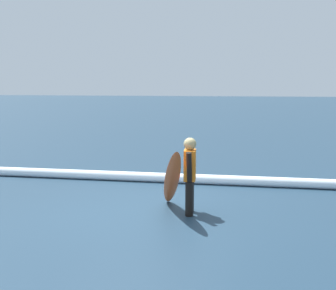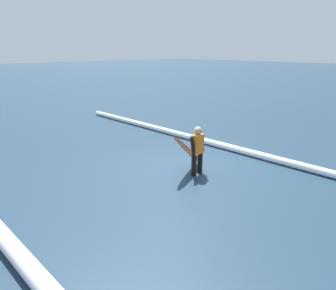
{
  "view_description": "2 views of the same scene",
  "coord_description": "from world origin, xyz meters",
  "views": [
    {
      "loc": [
        -1.95,
        7.8,
        2.27
      ],
      "look_at": [
        -0.55,
        0.55,
        1.28
      ],
      "focal_mm": 48.98,
      "sensor_mm": 36.0,
      "label": 1
    },
    {
      "loc": [
        -6.43,
        6.4,
        3.34
      ],
      "look_at": [
        -0.76,
        1.07,
        1.03
      ],
      "focal_mm": 34.79,
      "sensor_mm": 36.0,
      "label": 2
    }
  ],
  "objects": [
    {
      "name": "surfboard",
      "position": [
        -0.53,
        0.08,
        0.61
      ],
      "size": [
        0.7,
        1.67,
        1.26
      ],
      "color": "#E55926",
      "rests_on": "ground_plane"
    },
    {
      "name": "wave_crest_foreground",
      "position": [
        -0.74,
        -2.38,
        0.11
      ],
      "size": [
        18.07,
        0.24,
        0.22
      ],
      "primitive_type": "cylinder",
      "rotation": [
        0.0,
        1.57,
        0.0
      ],
      "color": "white",
      "rests_on": "ground_plane"
    },
    {
      "name": "ground_plane",
      "position": [
        0.0,
        0.0,
        0.0
      ],
      "size": [
        150.34,
        150.34,
        0.0
      ],
      "primitive_type": "plane",
      "color": "#1D3447"
    },
    {
      "name": "surfer",
      "position": [
        -0.84,
        0.05,
        0.75
      ],
      "size": [
        0.23,
        0.62,
        1.35
      ],
      "rotation": [
        0.0,
        0.0,
        4.8
      ],
      "color": "black",
      "rests_on": "ground_plane"
    }
  ]
}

